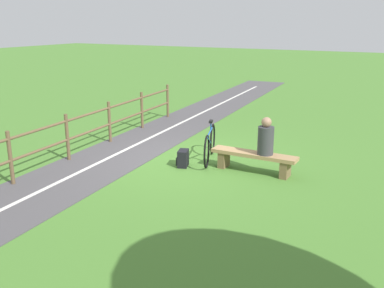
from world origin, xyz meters
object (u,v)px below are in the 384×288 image
(person_seated, at_px, (266,138))
(backpack, at_px, (183,158))
(bicycle, at_px, (210,144))
(bench, at_px, (254,158))

(person_seated, xyz_separation_m, backpack, (1.80, 0.39, -0.61))
(person_seated, distance_m, bicycle, 1.54)
(backpack, bearing_deg, bench, -165.68)
(bicycle, relative_size, backpack, 4.40)
(bicycle, bearing_deg, backpack, -44.45)
(bench, xyz_separation_m, person_seated, (-0.25, 0.00, 0.48))
(bench, bearing_deg, bicycle, -13.20)
(bench, xyz_separation_m, backpack, (1.55, 0.39, -0.12))
(person_seated, relative_size, bicycle, 0.46)
(person_seated, height_order, backpack, person_seated)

